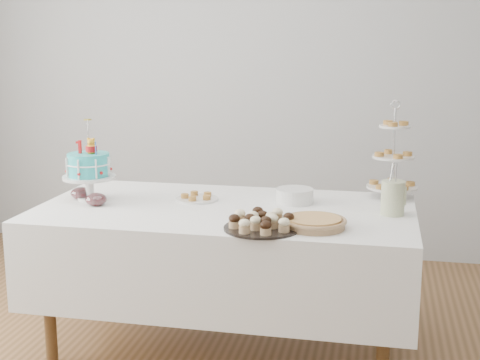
% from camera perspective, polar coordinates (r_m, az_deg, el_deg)
% --- Properties ---
extents(walls, '(5.04, 4.04, 2.70)m').
position_cam_1_polar(walls, '(3.05, -2.64, 6.91)').
color(walls, '#ADAFB2').
rests_on(walls, floor).
extents(table, '(1.92, 1.02, 0.77)m').
position_cam_1_polar(table, '(3.50, -1.27, -5.95)').
color(table, silver).
rests_on(table, floor).
extents(birthday_cake, '(0.28, 0.28, 0.43)m').
position_cam_1_polar(birthday_cake, '(3.66, -12.74, 0.13)').
color(birthday_cake, silver).
rests_on(birthday_cake, table).
extents(cupcake_tray, '(0.34, 0.34, 0.08)m').
position_cam_1_polar(cupcake_tray, '(3.03, 1.85, -3.54)').
color(cupcake_tray, black).
rests_on(cupcake_tray, table).
extents(pie, '(0.30, 0.30, 0.05)m').
position_cam_1_polar(pie, '(3.08, 6.36, -3.59)').
color(pie, '#A27B57').
rests_on(pie, table).
extents(tiered_stand, '(0.27, 0.27, 0.53)m').
position_cam_1_polar(tiered_stand, '(3.70, 12.95, 1.88)').
color(tiered_stand, silver).
rests_on(tiered_stand, table).
extents(plate_stack, '(0.20, 0.20, 0.08)m').
position_cam_1_polar(plate_stack, '(3.53, 4.69, -1.35)').
color(plate_stack, silver).
rests_on(plate_stack, table).
extents(pastry_plate, '(0.23, 0.23, 0.03)m').
position_cam_1_polar(pastry_plate, '(3.59, -3.68, -1.49)').
color(pastry_plate, silver).
rests_on(pastry_plate, table).
extents(jam_bowl_a, '(0.11, 0.11, 0.07)m').
position_cam_1_polar(jam_bowl_a, '(3.55, -12.18, -1.64)').
color(jam_bowl_a, silver).
rests_on(jam_bowl_a, table).
extents(jam_bowl_b, '(0.11, 0.11, 0.07)m').
position_cam_1_polar(jam_bowl_b, '(3.71, -13.41, -1.12)').
color(jam_bowl_b, silver).
rests_on(jam_bowl_b, table).
extents(utensil_pitcher, '(0.12, 0.12, 0.26)m').
position_cam_1_polar(utensil_pitcher, '(3.35, 12.93, -1.38)').
color(utensil_pitcher, beige).
rests_on(utensil_pitcher, table).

